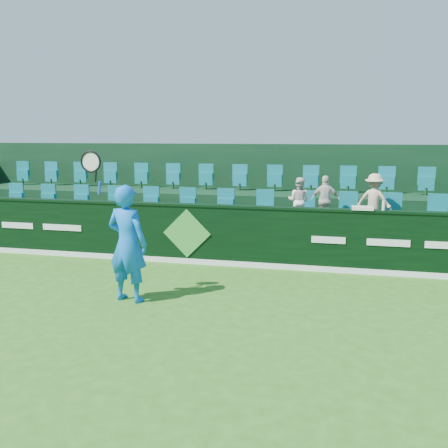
% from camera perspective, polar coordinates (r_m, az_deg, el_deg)
% --- Properties ---
extents(ground, '(60.00, 60.00, 0.00)m').
position_cam_1_polar(ground, '(7.88, -12.81, -11.51)').
color(ground, '#296217').
rests_on(ground, ground).
extents(sponsor_hoarding, '(16.00, 0.25, 1.35)m').
position_cam_1_polar(sponsor_hoarding, '(11.27, -4.08, -1.09)').
color(sponsor_hoarding, black).
rests_on(sponsor_hoarding, ground).
extents(stand_tier_front, '(16.00, 2.00, 0.80)m').
position_cam_1_polar(stand_tier_front, '(12.36, -2.57, -1.36)').
color(stand_tier_front, black).
rests_on(stand_tier_front, ground).
extents(stand_tier_back, '(16.00, 1.80, 1.30)m').
position_cam_1_polar(stand_tier_back, '(14.13, -0.50, 1.15)').
color(stand_tier_back, black).
rests_on(stand_tier_back, ground).
extents(stand_rear, '(16.00, 4.10, 2.60)m').
position_cam_1_polar(stand_rear, '(14.48, -0.09, 3.63)').
color(stand_rear, black).
rests_on(stand_rear, ground).
extents(seat_row_front, '(13.50, 0.50, 0.60)m').
position_cam_1_polar(seat_row_front, '(12.62, -2.11, 2.11)').
color(seat_row_front, '#10737B').
rests_on(seat_row_front, stand_tier_front).
extents(seat_row_back, '(13.50, 0.50, 0.60)m').
position_cam_1_polar(seat_row_back, '(14.30, -0.23, 5.10)').
color(seat_row_back, '#10737B').
rests_on(seat_row_back, stand_tier_back).
extents(tennis_player, '(1.19, 0.61, 2.64)m').
position_cam_1_polar(tennis_player, '(8.77, -11.01, -2.15)').
color(tennis_player, blue).
rests_on(tennis_player, ground).
extents(spectator_left, '(0.61, 0.53, 1.09)m').
position_cam_1_polar(spectator_left, '(11.81, 8.54, 2.65)').
color(spectator_left, white).
rests_on(spectator_left, stand_tier_front).
extents(spectator_middle, '(0.68, 0.29, 1.15)m').
position_cam_1_polar(spectator_middle, '(11.78, 11.51, 2.66)').
color(spectator_middle, silver).
rests_on(spectator_middle, stand_tier_front).
extents(spectator_right, '(0.88, 0.66, 1.21)m').
position_cam_1_polar(spectator_right, '(11.80, 16.77, 2.60)').
color(spectator_right, beige).
rests_on(spectator_right, stand_tier_front).
extents(towel, '(0.43, 0.28, 0.06)m').
position_cam_1_polar(towel, '(10.67, 15.55, 1.77)').
color(towel, silver).
rests_on(towel, sponsor_hoarding).
extents(drinks_bottle, '(0.06, 0.06, 0.20)m').
position_cam_1_polar(drinks_bottle, '(10.69, 17.78, 2.04)').
color(drinks_bottle, silver).
rests_on(drinks_bottle, sponsor_hoarding).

